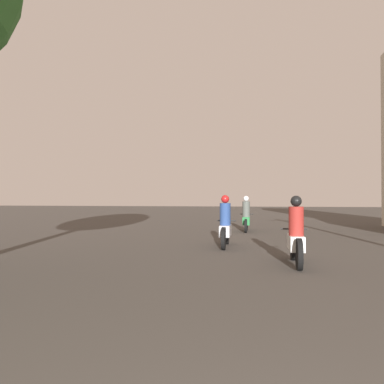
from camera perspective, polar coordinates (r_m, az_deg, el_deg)
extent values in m
cylinder|color=black|center=(9.22, 15.14, -7.97)|extent=(0.10, 0.65, 0.65)
cylinder|color=black|center=(7.96, 16.02, -9.10)|extent=(0.10, 0.65, 0.65)
cube|color=silver|center=(8.57, 15.54, -7.42)|extent=(0.30, 0.92, 0.32)
cylinder|color=black|center=(8.95, 15.26, -5.45)|extent=(0.60, 0.04, 0.04)
cylinder|color=maroon|center=(8.44, 15.59, -4.29)|extent=(0.32, 0.32, 0.63)
sphere|color=black|center=(8.42, 15.58, -1.35)|extent=(0.24, 0.24, 0.24)
cylinder|color=black|center=(11.91, 5.37, -6.39)|extent=(0.10, 0.64, 0.64)
cylinder|color=black|center=(10.62, 4.84, -7.07)|extent=(0.10, 0.64, 0.64)
cube|color=#ADADB2|center=(11.25, 5.12, -5.87)|extent=(0.30, 0.93, 0.33)
cylinder|color=black|center=(11.65, 5.28, -4.38)|extent=(0.60, 0.04, 0.04)
cylinder|color=navy|center=(11.13, 5.08, -3.38)|extent=(0.32, 0.32, 0.65)
sphere|color=#A51919|center=(11.12, 5.07, -1.08)|extent=(0.24, 0.24, 0.24)
cylinder|color=black|center=(17.17, 8.32, -4.79)|extent=(0.10, 0.57, 0.57)
cylinder|color=black|center=(15.79, 8.20, -5.13)|extent=(0.10, 0.57, 0.57)
cube|color=#1E6B33|center=(16.47, 8.26, -4.36)|extent=(0.30, 0.78, 0.34)
cylinder|color=black|center=(16.91, 8.30, -3.35)|extent=(0.60, 0.04, 0.04)
cylinder|color=#4C514C|center=(16.37, 8.25, -2.61)|extent=(0.32, 0.32, 0.67)
sphere|color=silver|center=(16.36, 8.25, -1.01)|extent=(0.24, 0.24, 0.24)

